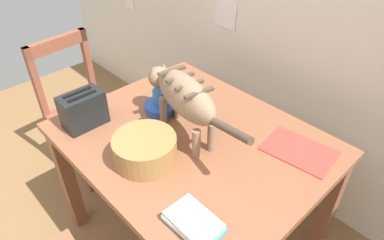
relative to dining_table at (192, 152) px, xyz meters
name	(u,v)px	position (x,y,z in m)	size (l,w,h in m)	color
dining_table	(192,152)	(0.00, 0.00, 0.00)	(1.20, 0.97, 0.76)	brown
cat	(183,96)	(-0.05, -0.01, 0.30)	(0.71, 0.22, 0.31)	#896C52
saucer_bowl	(161,107)	(-0.27, 0.04, 0.11)	(0.17, 0.17, 0.04)	#2B50AE
coffee_mug	(161,97)	(-0.27, 0.04, 0.17)	(0.12, 0.08, 0.08)	#3074C7
magazine	(299,151)	(0.40, 0.28, 0.09)	(0.30, 0.21, 0.01)	#D73C33
book_stack	(194,222)	(0.36, -0.33, 0.11)	(0.20, 0.14, 0.04)	#3E8BC1
wicker_basket	(145,149)	(-0.03, -0.25, 0.15)	(0.27, 0.27, 0.12)	olive
toaster	(83,110)	(-0.43, -0.31, 0.18)	(0.12, 0.20, 0.18)	black
wooden_chair_near	(84,110)	(-0.98, -0.08, -0.22)	(0.46, 0.46, 0.93)	brown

